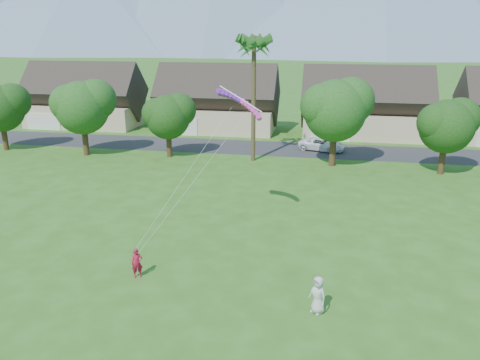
% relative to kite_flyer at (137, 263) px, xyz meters
% --- Properties ---
extents(ground, '(500.00, 500.00, 0.00)m').
position_rel_kite_flyer_xyz_m(ground, '(4.49, -3.65, -0.83)').
color(ground, '#2D6019').
rests_on(ground, ground).
extents(street, '(90.00, 7.00, 0.01)m').
position_rel_kite_flyer_xyz_m(street, '(4.49, 30.35, -0.83)').
color(street, '#2D2D30').
rests_on(street, ground).
extents(kite_flyer, '(0.72, 0.64, 1.66)m').
position_rel_kite_flyer_xyz_m(kite_flyer, '(0.00, 0.00, 0.00)').
color(kite_flyer, '#A3122F').
rests_on(kite_flyer, ground).
extents(watcher, '(1.09, 1.05, 1.88)m').
position_rel_kite_flyer_xyz_m(watcher, '(9.66, -1.65, 0.11)').
color(watcher, beige).
rests_on(watcher, ground).
extents(parked_car, '(5.50, 3.62, 1.40)m').
position_rel_kite_flyer_xyz_m(parked_car, '(9.41, 30.35, -0.13)').
color(parked_car, white).
rests_on(parked_car, ground).
extents(houses_row, '(72.75, 8.19, 8.86)m').
position_rel_kite_flyer_xyz_m(houses_row, '(4.98, 39.35, 2.61)').
color(houses_row, beige).
rests_on(houses_row, ground).
extents(tree_row, '(62.27, 6.67, 8.45)m').
position_rel_kite_flyer_xyz_m(tree_row, '(3.34, 24.27, 4.06)').
color(tree_row, '#47301C').
rests_on(tree_row, ground).
extents(fan_palm, '(3.00, 3.00, 13.80)m').
position_rel_kite_flyer_xyz_m(fan_palm, '(2.49, 24.85, 10.97)').
color(fan_palm, '#4C3D26').
rests_on(fan_palm, ground).
extents(parafoil_kite, '(3.34, 1.15, 0.50)m').
position_rel_kite_flyer_xyz_m(parafoil_kite, '(4.26, 8.05, 7.69)').
color(parafoil_kite, '#6A16A9').
rests_on(parafoil_kite, ground).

